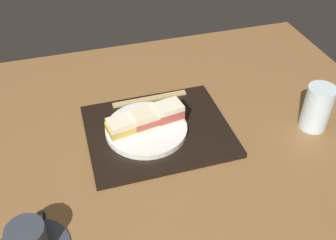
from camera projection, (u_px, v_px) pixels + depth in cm
name	position (u px, v px, depth cm)	size (l,w,h in cm)	color
ground_plane	(148.00, 141.00, 103.00)	(140.00, 100.00, 3.00)	brown
serving_tray	(158.00, 131.00, 102.97)	(37.26, 30.73, 1.43)	black
sandwich_plate	(146.00, 129.00, 101.27)	(21.44, 21.44, 1.56)	silver
sandwich_near	(168.00, 113.00, 101.05)	(7.81, 6.42, 5.24)	#EFE5C1
sandwich_middle	(146.00, 120.00, 99.21)	(8.22, 6.65, 4.84)	beige
sandwich_far	(122.00, 127.00, 97.39)	(8.34, 6.66, 4.41)	#EFE5C1
chopsticks_pair	(150.00, 99.00, 112.00)	(21.78, 2.02, 0.70)	tan
drinking_glass	(317.00, 108.00, 101.54)	(7.35, 7.35, 12.58)	silver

